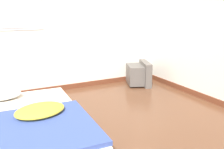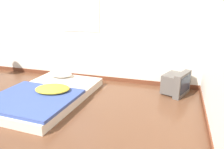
# 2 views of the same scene
# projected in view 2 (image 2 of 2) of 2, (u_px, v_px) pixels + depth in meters

# --- Properties ---
(wall_back) EXTENTS (7.86, 0.08, 2.60)m
(wall_back) POSITION_uv_depth(u_px,v_px,m) (73.00, 20.00, 4.75)
(wall_back) COLOR silver
(wall_back) RESTS_ON ground_plane
(mattress_bed) EXTENTS (1.42, 2.10, 0.29)m
(mattress_bed) POSITION_uv_depth(u_px,v_px,m) (46.00, 94.00, 3.88)
(mattress_bed) COLOR beige
(mattress_bed) RESTS_ON ground_plane
(crt_tv) EXTENTS (0.54, 0.61, 0.43)m
(crt_tv) POSITION_uv_depth(u_px,v_px,m) (176.00, 83.00, 4.10)
(crt_tv) COLOR #56514C
(crt_tv) RESTS_ON ground_plane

